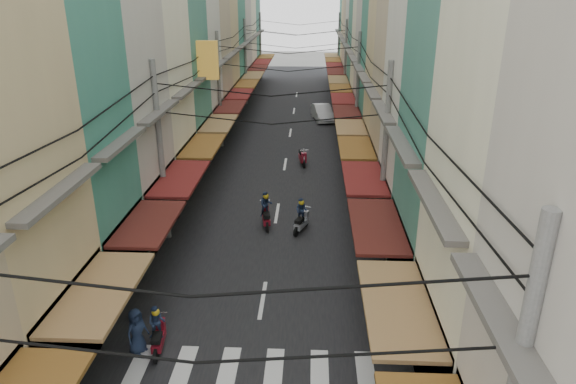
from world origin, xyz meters
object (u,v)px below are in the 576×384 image
(bicycle, at_px, (473,322))
(traffic_sign, at_px, (415,244))
(white_car, at_px, (322,120))
(market_umbrella, at_px, (431,287))

(bicycle, distance_m, traffic_sign, 3.32)
(white_car, distance_m, market_umbrella, 30.87)
(market_umbrella, bearing_deg, traffic_sign, 90.26)
(traffic_sign, bearing_deg, white_car, 95.94)
(bicycle, height_order, traffic_sign, traffic_sign)
(bicycle, xyz_separation_m, market_umbrella, (-1.93, -1.19, 2.13))
(white_car, xyz_separation_m, market_umbrella, (2.92, -30.66, 2.13))
(market_umbrella, relative_size, traffic_sign, 0.80)
(bicycle, bearing_deg, market_umbrella, 110.07)
(bicycle, xyz_separation_m, traffic_sign, (-1.94, 1.52, 2.22))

